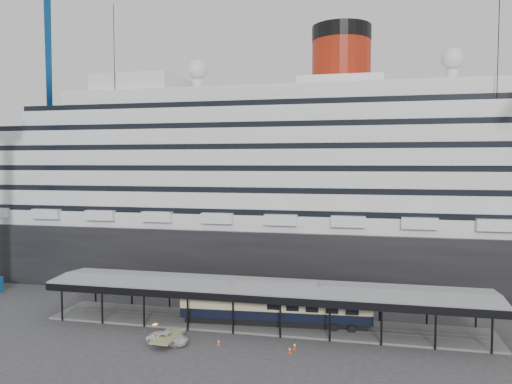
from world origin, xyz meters
TOP-DOWN VIEW (x-y plane):
  - ground at (0.00, 0.00)m, footprint 200.00×200.00m
  - cruise_ship at (0.05, 32.00)m, footprint 130.00×30.00m
  - platform_canopy at (0.00, 5.00)m, footprint 56.00×9.18m
  - port_truck at (-9.24, -3.96)m, footprint 4.84×2.42m
  - pullman_carriage at (1.54, 5.00)m, footprint 24.15×4.75m
  - traffic_cone_left at (-3.50, -3.04)m, footprint 0.40×0.40m
  - traffic_cone_mid at (5.08, -2.49)m, footprint 0.50×0.50m
  - traffic_cone_right at (4.71, -3.66)m, footprint 0.43×0.43m

SIDE VIEW (x-z plane):
  - ground at x=0.00m, z-range 0.00..0.00m
  - traffic_cone_left at x=-3.50m, z-range 0.00..0.66m
  - traffic_cone_right at x=4.71m, z-range 0.00..0.74m
  - traffic_cone_mid at x=5.08m, z-range 0.00..0.83m
  - port_truck at x=-9.24m, z-range 0.00..1.32m
  - platform_canopy at x=0.00m, z-range -0.29..5.01m
  - pullman_carriage at x=1.54m, z-range -8.94..14.62m
  - cruise_ship at x=0.05m, z-range -3.60..40.30m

